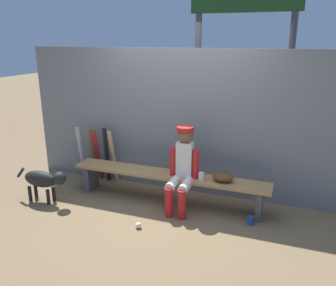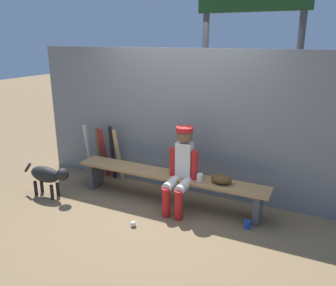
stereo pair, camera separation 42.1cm
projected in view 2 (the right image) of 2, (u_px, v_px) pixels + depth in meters
name	position (u px, v px, depth m)	size (l,w,h in m)	color
ground_plane	(168.00, 202.00, 4.94)	(30.00, 30.00, 0.00)	brown
chainlink_fence	(182.00, 123.00, 5.05)	(4.97, 0.03, 2.13)	slate
dugout_bench	(168.00, 179.00, 4.84)	(2.84, 0.36, 0.44)	#AD7F4C
player_seated	(181.00, 167.00, 4.56)	(0.41, 0.55, 1.14)	silver
baseball_glove	(221.00, 179.00, 4.47)	(0.28, 0.20, 0.12)	#593819
bat_wood_tan	(118.00, 156.00, 5.52)	(0.06, 0.06, 0.89)	tan
bat_aluminum_black	(112.00, 153.00, 5.63)	(0.06, 0.06, 0.91)	black
bat_aluminum_red	(104.00, 153.00, 5.70)	(0.06, 0.06, 0.86)	#B22323
bat_wood_dark	(100.00, 153.00, 5.68)	(0.06, 0.06, 0.87)	brown
bat_aluminum_silver	(89.00, 150.00, 5.77)	(0.06, 0.06, 0.91)	#B7B7BC
baseball	(133.00, 224.00, 4.28)	(0.07, 0.07, 0.07)	white
cup_on_ground	(247.00, 224.00, 4.24)	(0.08, 0.08, 0.11)	#1E47AD
cup_on_bench	(200.00, 178.00, 4.53)	(0.08, 0.08, 0.11)	silver
scoreboard	(256.00, 10.00, 4.94)	(1.92, 0.27, 3.82)	#3F3F42
dog	(48.00, 175.00, 5.02)	(0.84, 0.20, 0.49)	black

